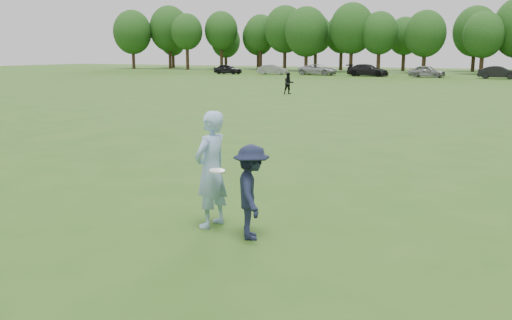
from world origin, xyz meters
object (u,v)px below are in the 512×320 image
object	(u,v)px
car_c	(318,70)
car_e	(427,71)
thrower	(211,170)
car_f	(499,73)
player_far_a	(289,83)
car_b	(272,70)
car_d	(368,70)
car_a	(228,69)
defender	(251,192)

from	to	relation	value
car_c	car_e	bearing A→B (deg)	-87.31
thrower	car_f	world-z (taller)	thrower
player_far_a	car_b	distance (m)	35.28
car_c	car_d	xyz separation A→B (m)	(6.93, -0.81, 0.05)
car_d	car_f	size ratio (longest dim) A/B	1.19
car_c	car_a	bearing A→B (deg)	106.39
car_d	thrower	bearing A→B (deg)	-164.10
thrower	car_d	xyz separation A→B (m)	(-12.79, 60.75, -0.28)
car_a	car_b	xyz separation A→B (m)	(6.09, 1.61, -0.02)
car_b	car_f	xyz separation A→B (m)	(28.57, -0.06, 0.06)
thrower	car_e	size ratio (longest dim) A/B	0.48
player_far_a	car_c	xyz separation A→B (m)	(-9.15, 32.43, -0.08)
car_a	player_far_a	bearing A→B (deg)	-141.19
car_a	car_f	size ratio (longest dim) A/B	0.91
car_d	car_f	bearing A→B (deg)	-86.00
car_f	car_a	bearing A→B (deg)	96.92
car_d	car_f	xyz separation A→B (m)	(15.24, -0.01, -0.04)
defender	car_f	distance (m)	61.03
car_e	car_b	bearing A→B (deg)	96.54
car_e	car_f	size ratio (longest dim) A/B	0.98
player_far_a	car_a	size ratio (longest dim) A/B	0.40
car_d	car_c	bearing A→B (deg)	87.38
car_b	car_d	world-z (taller)	car_d
player_far_a	car_f	world-z (taller)	player_far_a
defender	car_d	world-z (taller)	defender
defender	car_a	size ratio (longest dim) A/B	0.40
car_d	car_e	distance (m)	7.27
car_e	car_d	bearing A→B (deg)	97.01
car_b	car_f	world-z (taller)	car_f
thrower	car_a	xyz separation A→B (m)	(-32.21, 59.20, -0.36)
thrower	car_a	bearing A→B (deg)	-143.58
defender	car_e	xyz separation A→B (m)	(-6.45, 61.08, -0.06)
defender	car_b	distance (m)	66.80
defender	car_b	size ratio (longest dim) A/B	0.40
car_b	car_a	bearing A→B (deg)	98.61
player_far_a	thrower	bearing A→B (deg)	-110.39
defender	player_far_a	size ratio (longest dim) A/B	1.01
defender	car_c	xyz separation A→B (m)	(-20.65, 61.83, -0.08)
thrower	defender	xyz separation A→B (m)	(0.93, -0.27, -0.24)
car_a	car_e	size ratio (longest dim) A/B	0.93
defender	car_a	world-z (taller)	defender
car_c	car_e	distance (m)	14.22
thrower	car_b	world-z (taller)	thrower
defender	car_d	xyz separation A→B (m)	(-13.72, 61.02, -0.04)
defender	car_c	bearing A→B (deg)	-11.75
car_b	car_f	size ratio (longest dim) A/B	0.91
player_far_a	car_e	world-z (taller)	player_far_a
defender	car_d	size ratio (longest dim) A/B	0.30
player_far_a	car_a	world-z (taller)	player_far_a
thrower	car_f	distance (m)	60.80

